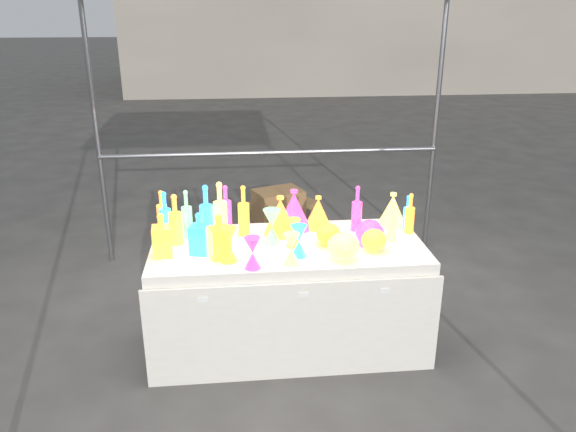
{
  "coord_description": "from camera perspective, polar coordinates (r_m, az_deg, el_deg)",
  "views": [
    {
      "loc": [
        -0.35,
        -3.39,
        2.24
      ],
      "look_at": [
        0.0,
        0.0,
        0.95
      ],
      "focal_mm": 35.0,
      "sensor_mm": 36.0,
      "label": 1
    }
  ],
  "objects": [
    {
      "name": "bottle_7",
      "position": [
        3.77,
        -8.29,
        0.35
      ],
      "size": [
        0.11,
        0.11,
        0.39
      ],
      "primitive_type": null,
      "rotation": [
        0.0,
        0.0,
        -0.28
      ],
      "color": "#198C35",
      "rests_on": "display_table"
    },
    {
      "name": "lampshade_3",
      "position": [
        4.08,
        10.58,
        0.71
      ],
      "size": [
        0.23,
        0.23,
        0.24
      ],
      "primitive_type": null,
      "rotation": [
        0.0,
        0.0,
        0.15
      ],
      "color": "#15877C",
      "rests_on": "display_table"
    },
    {
      "name": "hourglass_0",
      "position": [
        3.46,
        -6.1,
        -2.9
      ],
      "size": [
        0.14,
        0.14,
        0.22
      ],
      "primitive_type": null,
      "rotation": [
        0.0,
        0.0,
        -0.37
      ],
      "color": "yellow",
      "rests_on": "display_table"
    },
    {
      "name": "lampshade_1",
      "position": [
        3.84,
        -0.78,
        0.1
      ],
      "size": [
        0.29,
        0.29,
        0.27
      ],
      "primitive_type": null,
      "rotation": [
        0.0,
        0.0,
        -0.31
      ],
      "color": "yellow",
      "rests_on": "display_table"
    },
    {
      "name": "bottle_3",
      "position": [
        3.98,
        -6.34,
        0.97
      ],
      "size": [
        0.1,
        0.1,
        0.31
      ],
      "primitive_type": null,
      "rotation": [
        0.0,
        0.0,
        -0.24
      ],
      "color": "#1A589C",
      "rests_on": "display_table"
    },
    {
      "name": "bottle_2",
      "position": [
        3.82,
        -4.53,
        0.57
      ],
      "size": [
        0.1,
        0.1,
        0.36
      ],
      "primitive_type": null,
      "rotation": [
        0.0,
        0.0,
        0.29
      ],
      "color": "yellow",
      "rests_on": "display_table"
    },
    {
      "name": "hourglass_1",
      "position": [
        3.36,
        -3.62,
        -3.77
      ],
      "size": [
        0.12,
        0.12,
        0.2
      ],
      "primitive_type": null,
      "rotation": [
        0.0,
        0.0,
        0.27
      ],
      "color": "#1A589C",
      "rests_on": "display_table"
    },
    {
      "name": "hourglass_4",
      "position": [
        3.66,
        0.58,
        -1.71
      ],
      "size": [
        0.11,
        0.11,
        0.19
      ],
      "primitive_type": null,
      "rotation": [
        0.0,
        0.0,
        0.21
      ],
      "color": "red",
      "rests_on": "display_table"
    },
    {
      "name": "bottle_10",
      "position": [
        3.92,
        7.02,
        0.79
      ],
      "size": [
        0.09,
        0.09,
        0.33
      ],
      "primitive_type": null,
      "rotation": [
        0.0,
        0.0,
        0.36
      ],
      "color": "#1A589C",
      "rests_on": "display_table"
    },
    {
      "name": "globe_0",
      "position": [
        3.65,
        8.71,
        -2.54
      ],
      "size": [
        0.18,
        0.18,
        0.13
      ],
      "primitive_type": null,
      "rotation": [
        0.0,
        0.0,
        0.15
      ],
      "color": "red",
      "rests_on": "display_table"
    },
    {
      "name": "globe_1",
      "position": [
        3.49,
        5.6,
        -3.26
      ],
      "size": [
        0.25,
        0.25,
        0.16
      ],
      "primitive_type": null,
      "rotation": [
        0.0,
        0.0,
        0.31
      ],
      "color": "#15877C",
      "rests_on": "display_table"
    },
    {
      "name": "bottle_5",
      "position": [
        3.85,
        -10.25,
        0.26
      ],
      "size": [
        0.1,
        0.1,
        0.33
      ],
      "primitive_type": null,
      "rotation": [
        0.0,
        0.0,
        -0.43
      ],
      "color": "#A4208D",
      "rests_on": "display_table"
    },
    {
      "name": "decanter_2",
      "position": [
        3.58,
        -8.98,
        -1.72
      ],
      "size": [
        0.14,
        0.14,
        0.28
      ],
      "primitive_type": null,
      "rotation": [
        0.0,
        0.0,
        -0.29
      ],
      "color": "#198C35",
      "rests_on": "display_table"
    },
    {
      "name": "bottle_1",
      "position": [
        3.83,
        -12.35,
        0.05
      ],
      "size": [
        0.08,
        0.08,
        0.34
      ],
      "primitive_type": null,
      "rotation": [
        0.0,
        0.0,
        0.01
      ],
      "color": "#198C35",
      "rests_on": "display_table"
    },
    {
      "name": "lampshade_0",
      "position": [
        3.97,
        3.08,
        0.42
      ],
      "size": [
        0.26,
        0.26,
        0.23
      ],
      "primitive_type": null,
      "rotation": [
        0.0,
        0.0,
        -0.42
      ],
      "color": "yellow",
      "rests_on": "display_table"
    },
    {
      "name": "ground",
      "position": [
        4.08,
        0.0,
        -12.57
      ],
      "size": [
        80.0,
        80.0,
        0.0
      ],
      "primitive_type": "plane",
      "color": "#5B5854",
      "rests_on": "ground"
    },
    {
      "name": "decanter_0",
      "position": [
        3.59,
        -12.7,
        -1.86
      ],
      "size": [
        0.13,
        0.13,
        0.28
      ],
      "primitive_type": null,
      "rotation": [
        0.0,
        0.0,
        0.08
      ],
      "color": "red",
      "rests_on": "display_table"
    },
    {
      "name": "bottle_8",
      "position": [
        4.01,
        12.02,
        0.36
      ],
      "size": [
        0.07,
        0.07,
        0.25
      ],
      "primitive_type": null,
      "rotation": [
        0.0,
        0.0,
        0.42
      ],
      "color": "#198C35",
      "rests_on": "display_table"
    },
    {
      "name": "hourglass_2",
      "position": [
        3.41,
        0.34,
        -3.38
      ],
      "size": [
        0.12,
        0.12,
        0.2
      ],
      "primitive_type": null,
      "rotation": [
        0.0,
        0.0,
        0.2
      ],
      "color": "#15877C",
      "rests_on": "display_table"
    },
    {
      "name": "globe_2",
      "position": [
        3.7,
        4.14,
        -2.0
      ],
      "size": [
        0.19,
        0.19,
        0.13
      ],
      "primitive_type": null,
      "rotation": [
        0.0,
        0.0,
        -0.17
      ],
      "color": "yellow",
      "rests_on": "display_table"
    },
    {
      "name": "cardboard_box_closed",
      "position": [
        6.11,
        -0.99,
        1.02
      ],
      "size": [
        0.59,
        0.51,
        0.36
      ],
      "primitive_type": "cube",
      "rotation": [
        0.0,
        0.0,
        0.36
      ],
      "color": "#976F44",
      "rests_on": "ground"
    },
    {
      "name": "bottle_11",
      "position": [
        3.79,
        10.56,
        -0.45
      ],
      "size": [
        0.07,
        0.07,
        0.29
      ],
      "primitive_type": null,
      "rotation": [
        0.0,
        0.0,
        -0.02
      ],
      "color": "#15877C",
      "rests_on": "display_table"
    },
    {
      "name": "cardboard_box_flat",
      "position": [
        6.56,
        -0.87,
        1.07
      ],
      "size": [
        0.96,
        0.91,
        0.07
      ],
      "primitive_type": "cube",
      "rotation": [
        0.0,
        0.0,
        0.63
      ],
      "color": "#976F44",
      "rests_on": "ground"
    },
    {
      "name": "hourglass_3",
      "position": [
        3.7,
        -1.65,
        -1.07
      ],
      "size": [
        0.14,
        0.14,
        0.24
      ],
      "primitive_type": null,
      "rotation": [
        0.0,
        0.0,
        -0.26
      ],
      "color": "#A4208D",
      "rests_on": "display_table"
    },
    {
      "name": "bottle_4",
      "position": [
        3.81,
        -6.91,
        0.68
      ],
      "size": [
        0.12,
        0.12,
        0.39
      ],
      "primitive_type": null,
      "rotation": [
        0.0,
        0.0,
        -0.36
      ],
      "color": "#15877C",
      "rests_on": "display_table"
    },
    {
      "name": "bottle_9",
      "position": [
        3.95,
        12.29,
        0.29
      ],
      "size": [
        0.07,
        0.07,
        0.29
      ],
      "primitive_type": null,
      "rotation": [
        0.0,
        0.0,
        0.06
      ],
      "color": "yellow",
      "rests_on": "display_table"
    },
    {
      "name": "decanter_1",
      "position": [
        3.51,
        -7.0,
        -2.03
      ],
      "size": [
        0.15,
        0.15,
        0.29
      ],
      "primitive_type": null,
      "rotation": [
        0.0,
        0.0,
        0.34
      ],
      "color": "yellow",
      "rests_on": "display_table"
    },
    {
      "name": "bottle_0",
      "position": [
        4.01,
        -12.69,
        0.58
      ],
      "size": [
        0.09,
        0.09,
        0.29
      ],
      "primitive_type": null,
      "rotation": [
        0.0,
        0.0,
        0.33
      ],
      "color": "red",
      "rests_on": "display_table"
    },
    {
      "name": "display_table",
      "position": [
        3.88,
        0.01,
        -8.02
      ],
      "size": [
        1.84,
        0.83,
        0.75
      ],
      "color": "white",
      "rests_on": "ground"
    },
    {
      "name": "hourglass_5",
      "position": [
        3.51,
        1.11,
        -2.55
      ],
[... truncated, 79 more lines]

